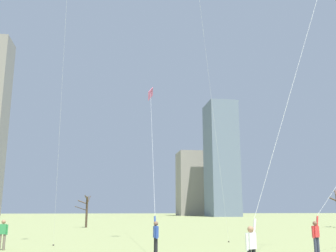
{
  "coord_description": "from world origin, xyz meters",
  "views": [
    {
      "loc": [
        -2.3,
        -9.73,
        2.19
      ],
      "look_at": [
        0.0,
        6.0,
        5.67
      ],
      "focal_mm": 40.75,
      "sensor_mm": 36.0,
      "label": 1
    }
  ],
  "objects_px": {
    "kite_flyer_midfield_center_pink": "(154,190)",
    "bare_tree_right_of_center": "(86,209)",
    "kite_flyer_far_back_white": "(334,205)",
    "bystander_far_off_by_trees": "(3,233)",
    "kite_flyer_foreground_right_red": "(274,161)"
  },
  "relations": [
    {
      "from": "kite_flyer_far_back_white",
      "to": "bystander_far_off_by_trees",
      "type": "xyz_separation_m",
      "value": [
        -17.18,
        4.28,
        -1.51
      ]
    },
    {
      "from": "bystander_far_off_by_trees",
      "to": "bare_tree_right_of_center",
      "type": "relative_size",
      "value": 0.42
    },
    {
      "from": "kite_flyer_foreground_right_red",
      "to": "kite_flyer_midfield_center_pink",
      "type": "bearing_deg",
      "value": 114.78
    },
    {
      "from": "kite_flyer_midfield_center_pink",
      "to": "kite_flyer_foreground_right_red",
      "type": "bearing_deg",
      "value": -65.22
    },
    {
      "from": "kite_flyer_far_back_white",
      "to": "kite_flyer_midfield_center_pink",
      "type": "height_order",
      "value": "kite_flyer_far_back_white"
    },
    {
      "from": "kite_flyer_foreground_right_red",
      "to": "kite_flyer_far_back_white",
      "type": "xyz_separation_m",
      "value": [
        5.23,
        4.83,
        -1.55
      ]
    },
    {
      "from": "kite_flyer_foreground_right_red",
      "to": "bare_tree_right_of_center",
      "type": "relative_size",
      "value": 4.99
    },
    {
      "from": "kite_flyer_foreground_right_red",
      "to": "kite_flyer_midfield_center_pink",
      "type": "xyz_separation_m",
      "value": [
        -3.71,
        8.03,
        -0.71
      ]
    },
    {
      "from": "bystander_far_off_by_trees",
      "to": "bare_tree_right_of_center",
      "type": "height_order",
      "value": "bare_tree_right_of_center"
    },
    {
      "from": "bystander_far_off_by_trees",
      "to": "kite_flyer_midfield_center_pink",
      "type": "bearing_deg",
      "value": -7.45
    },
    {
      "from": "kite_flyer_midfield_center_pink",
      "to": "bare_tree_right_of_center",
      "type": "height_order",
      "value": "kite_flyer_midfield_center_pink"
    },
    {
      "from": "kite_flyer_far_back_white",
      "to": "bystander_far_off_by_trees",
      "type": "distance_m",
      "value": 17.77
    },
    {
      "from": "kite_flyer_far_back_white",
      "to": "bystander_far_off_by_trees",
      "type": "relative_size",
      "value": 8.45
    },
    {
      "from": "bare_tree_right_of_center",
      "to": "bystander_far_off_by_trees",
      "type": "bearing_deg",
      "value": -96.17
    },
    {
      "from": "kite_flyer_foreground_right_red",
      "to": "kite_flyer_far_back_white",
      "type": "height_order",
      "value": "kite_flyer_foreground_right_red"
    }
  ]
}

